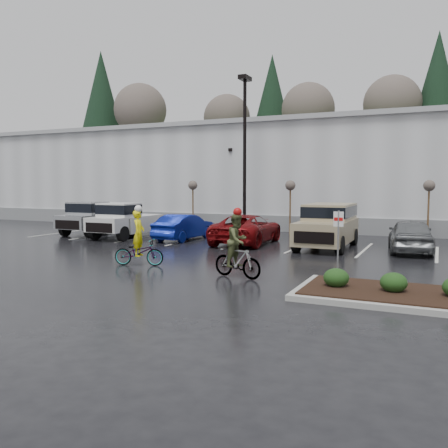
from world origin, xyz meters
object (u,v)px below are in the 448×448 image
at_px(lamppost, 245,138).
at_px(sapling_mid, 290,188).
at_px(suv_tan, 327,226).
at_px(car_blue, 184,227).
at_px(pickup_silver, 98,218).
at_px(sapling_west, 193,188).
at_px(fire_lane_sign, 338,237).
at_px(car_red, 247,229).
at_px(sapling_east, 429,189).
at_px(car_grey, 410,235).
at_px(cyclist_olive, 237,252).
at_px(cyclist_hivis, 139,247).
at_px(pickup_white, 129,220).

xyz_separation_m(lamppost, sapling_mid, (2.50, 1.00, -2.96)).
bearing_deg(suv_tan, car_blue, 179.43).
distance_m(lamppost, pickup_silver, 9.94).
bearing_deg(sapling_west, car_blue, -66.64).
height_order(fire_lane_sign, car_red, fire_lane_sign).
height_order(lamppost, car_blue, lamppost).
distance_m(sapling_west, fire_lane_sign, 17.46).
height_order(sapling_west, sapling_east, same).
bearing_deg(car_grey, cyclist_olive, 54.04).
relative_size(sapling_mid, cyclist_hivis, 1.44).
xyz_separation_m(car_blue, suv_tan, (7.64, -0.08, 0.34)).
bearing_deg(sapling_west, pickup_white, -104.77).
height_order(pickup_silver, suv_tan, suv_tan).
relative_size(pickup_white, suv_tan, 1.02).
bearing_deg(sapling_east, fire_lane_sign, -99.75).
bearing_deg(lamppost, pickup_white, -142.54).
bearing_deg(cyclist_olive, pickup_silver, 69.21).
height_order(sapling_east, car_blue, sapling_east).
distance_m(car_blue, cyclist_hivis, 8.03).
height_order(sapling_west, cyclist_hivis, sapling_west).
distance_m(suv_tan, car_grey, 3.64).
height_order(car_grey, cyclist_hivis, cyclist_hivis).
distance_m(sapling_east, pickup_white, 16.26).
bearing_deg(sapling_east, car_grey, -97.04).
bearing_deg(car_red, fire_lane_sign, 125.45).
bearing_deg(cyclist_hivis, car_grey, -65.16).
bearing_deg(fire_lane_sign, suv_tan, 104.56).
xyz_separation_m(cyclist_hivis, cyclist_olive, (4.18, -0.60, 0.13)).
xyz_separation_m(suv_tan, cyclist_hivis, (-5.25, -7.59, -0.34)).
distance_m(car_grey, cyclist_olive, 9.66).
xyz_separation_m(sapling_west, cyclist_hivis, (4.53, -12.62, -2.04)).
distance_m(sapling_west, car_red, 7.87).
height_order(car_red, car_grey, car_grey).
bearing_deg(car_grey, lamppost, -28.75).
height_order(pickup_silver, pickup_white, same).
bearing_deg(cyclist_olive, pickup_white, 64.78).
bearing_deg(suv_tan, lamppost, 145.09).
bearing_deg(fire_lane_sign, car_red, 127.74).
relative_size(sapling_mid, car_blue, 0.76).
bearing_deg(sapling_east, sapling_west, 180.00).
relative_size(sapling_mid, sapling_east, 1.00).
xyz_separation_m(car_blue, car_grey, (11.27, 0.18, 0.06)).
distance_m(sapling_east, cyclist_olive, 14.37).
bearing_deg(pickup_white, car_grey, 1.20).
relative_size(lamppost, car_grey, 2.10).
xyz_separation_m(pickup_white, car_red, (7.10, 0.11, -0.25)).
bearing_deg(lamppost, car_red, -66.27).
bearing_deg(sapling_east, sapling_mid, 180.00).
bearing_deg(cyclist_olive, car_red, 33.48).
bearing_deg(car_grey, sapling_west, -26.47).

